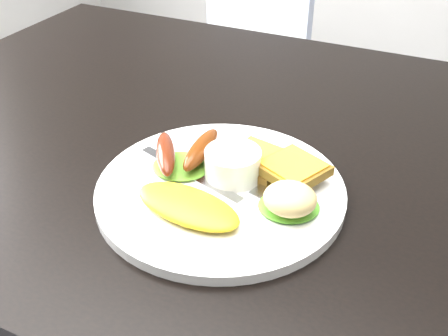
% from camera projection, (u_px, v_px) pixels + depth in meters
% --- Properties ---
extents(dining_table, '(1.20, 0.80, 0.04)m').
position_uv_depth(dining_table, '(248.00, 148.00, 0.75)').
color(dining_table, black).
rests_on(dining_table, ground).
extents(dining_chair, '(0.44, 0.44, 0.05)m').
position_uv_depth(dining_chair, '(235.00, 69.00, 1.67)').
color(dining_chair, tan).
rests_on(dining_chair, ground).
extents(person, '(0.55, 0.44, 1.33)m').
position_uv_depth(person, '(312.00, 69.00, 1.14)').
color(person, navy).
rests_on(person, ground).
extents(plate, '(0.30, 0.30, 0.01)m').
position_uv_depth(plate, '(220.00, 190.00, 0.63)').
color(plate, white).
rests_on(plate, dining_table).
extents(lettuce_left, '(0.08, 0.08, 0.01)m').
position_uv_depth(lettuce_left, '(181.00, 166.00, 0.65)').
color(lettuce_left, '#558726').
rests_on(lettuce_left, plate).
extents(lettuce_right, '(0.09, 0.09, 0.01)m').
position_uv_depth(lettuce_right, '(289.00, 206.00, 0.59)').
color(lettuce_right, '#478D1F').
rests_on(lettuce_right, plate).
extents(omelette, '(0.14, 0.08, 0.02)m').
position_uv_depth(omelette, '(188.00, 206.00, 0.58)').
color(omelette, gold).
rests_on(omelette, plate).
extents(sausage_a, '(0.07, 0.09, 0.02)m').
position_uv_depth(sausage_a, '(166.00, 153.00, 0.65)').
color(sausage_a, '#5B1B14').
rests_on(sausage_a, lettuce_left).
extents(sausage_b, '(0.03, 0.10, 0.02)m').
position_uv_depth(sausage_b, '(201.00, 149.00, 0.65)').
color(sausage_b, '#5F2B0E').
rests_on(sausage_b, lettuce_left).
extents(ramekin, '(0.08, 0.08, 0.04)m').
position_uv_depth(ramekin, '(233.00, 166.00, 0.63)').
color(ramekin, white).
rests_on(ramekin, plate).
extents(toast_a, '(0.09, 0.09, 0.01)m').
position_uv_depth(toast_a, '(258.00, 161.00, 0.66)').
color(toast_a, brown).
rests_on(toast_a, plate).
extents(toast_b, '(0.09, 0.09, 0.01)m').
position_uv_depth(toast_b, '(293.00, 169.00, 0.62)').
color(toast_b, olive).
rests_on(toast_b, toast_a).
extents(potato_salad, '(0.07, 0.06, 0.03)m').
position_uv_depth(potato_salad, '(290.00, 199.00, 0.56)').
color(potato_salad, beige).
rests_on(potato_salad, lettuce_right).
extents(fork, '(0.16, 0.06, 0.00)m').
position_uv_depth(fork, '(190.00, 174.00, 0.64)').
color(fork, '#ADAFB7').
rests_on(fork, plate).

